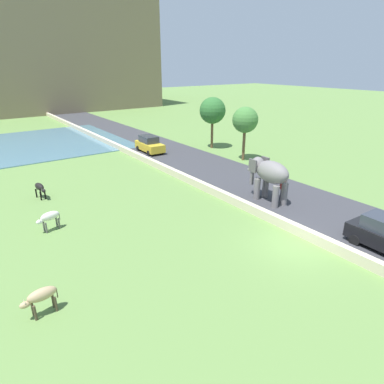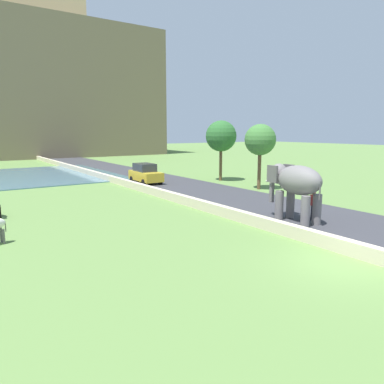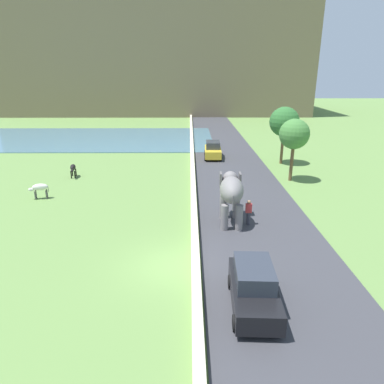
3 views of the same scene
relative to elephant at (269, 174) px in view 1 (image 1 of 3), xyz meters
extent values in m
plane|color=#608442|center=(-3.43, -5.01, -2.04)|extent=(220.00, 220.00, 0.00)
cube|color=#38383D|center=(1.57, 14.99, -2.01)|extent=(7.00, 120.00, 0.06)
cube|color=beige|center=(-2.23, 12.99, -1.75)|extent=(0.40, 110.00, 0.58)
ellipsoid|color=slate|center=(-0.01, -0.22, 0.20)|extent=(1.51, 2.76, 1.50)
cylinder|color=slate|center=(-0.39, 0.67, -1.24)|extent=(0.44, 0.44, 1.60)
cylinder|color=slate|center=(0.45, 0.63, -1.24)|extent=(0.44, 0.44, 1.60)
cylinder|color=slate|center=(-0.47, -1.08, -1.24)|extent=(0.44, 0.44, 1.60)
cylinder|color=slate|center=(0.37, -1.12, -1.24)|extent=(0.44, 0.44, 1.60)
ellipsoid|color=slate|center=(0.05, 1.19, 0.39)|extent=(1.04, 0.94, 1.10)
cube|color=#575454|center=(-0.56, 1.08, 0.43)|extent=(0.15, 0.70, 0.90)
cube|color=#575454|center=(0.64, 1.03, 0.43)|extent=(0.15, 0.70, 0.90)
cylinder|color=slate|center=(0.07, 1.66, -0.50)|extent=(0.28, 0.28, 1.50)
cone|color=silver|center=(-0.15, 1.61, -0.05)|extent=(0.14, 0.56, 0.17)
cone|color=silver|center=(0.29, 1.59, -0.05)|extent=(0.14, 0.56, 0.17)
cylinder|color=#575454|center=(-0.07, -1.55, -0.15)|extent=(0.08, 0.08, 0.90)
cylinder|color=#33333D|center=(1.04, -0.38, -1.61)|extent=(0.22, 0.22, 0.85)
cube|color=#B73333|center=(1.04, -0.38, -0.91)|extent=(0.36, 0.22, 0.56)
sphere|color=#997051|center=(1.04, -0.38, -0.52)|extent=(0.22, 0.22, 0.22)
cylinder|color=black|center=(0.86, -6.93, -1.74)|extent=(0.21, 0.61, 0.60)
cylinder|color=black|center=(-0.76, -6.86, -1.74)|extent=(0.21, 0.61, 0.60)
cube|color=gold|center=(-0.01, 16.91, -1.34)|extent=(1.85, 4.06, 0.80)
cube|color=#2D333D|center=(0.00, 17.11, -0.59)|extent=(1.52, 2.25, 0.70)
cylinder|color=black|center=(0.75, 15.58, -1.74)|extent=(0.20, 0.61, 0.60)
cylinder|color=black|center=(-0.86, 15.64, -1.74)|extent=(0.20, 0.61, 0.60)
cylinder|color=black|center=(0.85, 18.18, -1.74)|extent=(0.20, 0.61, 0.60)
cylinder|color=black|center=(-0.77, 18.24, -1.74)|extent=(0.20, 0.61, 0.60)
ellipsoid|color=silver|center=(-13.45, 4.42, -1.14)|extent=(1.17, 0.66, 0.50)
cylinder|color=#595753|center=(-13.79, 4.19, -1.71)|extent=(0.10, 0.10, 0.65)
cylinder|color=#595753|center=(-13.86, 4.49, -1.71)|extent=(0.10, 0.10, 0.65)
cylinder|color=#595753|center=(-13.04, 4.35, -1.71)|extent=(0.10, 0.10, 0.65)
cylinder|color=#595753|center=(-13.10, 4.65, -1.71)|extent=(0.10, 0.10, 0.65)
ellipsoid|color=silver|center=(-14.07, 4.29, -1.29)|extent=(0.44, 0.32, 0.26)
cone|color=beige|center=(-14.05, 4.20, -1.12)|extent=(0.04, 0.04, 0.12)
cone|color=beige|center=(-14.09, 4.38, -1.12)|extent=(0.04, 0.04, 0.12)
cylinder|color=#595753|center=(-12.92, 4.53, -1.34)|extent=(0.04, 0.04, 0.45)
ellipsoid|color=black|center=(-12.81, 9.95, -1.14)|extent=(0.63, 1.16, 0.50)
cylinder|color=black|center=(-12.58, 9.60, -1.71)|extent=(0.10, 0.10, 0.65)
cylinder|color=black|center=(-12.89, 9.55, -1.71)|extent=(0.10, 0.10, 0.65)
cylinder|color=black|center=(-12.72, 10.36, -1.71)|extent=(0.10, 0.10, 0.65)
cylinder|color=black|center=(-13.03, 10.30, -1.71)|extent=(0.10, 0.10, 0.65)
ellipsoid|color=black|center=(-12.69, 9.33, -1.29)|extent=(0.31, 0.44, 0.26)
cone|color=beige|center=(-12.60, 9.35, -1.12)|extent=(0.04, 0.04, 0.12)
cone|color=beige|center=(-12.78, 9.31, -1.12)|extent=(0.04, 0.04, 0.12)
cylinder|color=black|center=(-12.90, 10.48, -1.34)|extent=(0.04, 0.04, 0.45)
ellipsoid|color=tan|center=(-15.50, -2.65, -1.14)|extent=(1.13, 0.53, 0.50)
cylinder|color=#493D2C|center=(-15.87, -2.84, -1.71)|extent=(0.10, 0.10, 0.65)
cylinder|color=#493D2C|center=(-15.89, -2.53, -1.71)|extent=(0.10, 0.10, 0.65)
cylinder|color=#493D2C|center=(-15.10, -2.78, -1.71)|extent=(0.10, 0.10, 0.65)
cylinder|color=#493D2C|center=(-15.13, -2.47, -1.71)|extent=(0.10, 0.10, 0.65)
ellipsoid|color=tan|center=(-16.13, -2.71, -1.29)|extent=(0.42, 0.27, 0.26)
cone|color=beige|center=(-16.12, -2.80, -1.12)|extent=(0.04, 0.04, 0.12)
cone|color=beige|center=(-16.13, -2.62, -1.12)|extent=(0.04, 0.04, 0.12)
cylinder|color=#493D2C|center=(-14.96, -2.61, -1.34)|extent=(0.04, 0.04, 0.45)
cylinder|color=brown|center=(6.80, 14.63, -0.43)|extent=(0.28, 0.28, 3.21)
sphere|color=#2D662D|center=(6.80, 14.63, 2.19)|extent=(2.90, 2.90, 2.90)
cylinder|color=brown|center=(6.14, 8.81, -0.47)|extent=(0.28, 0.28, 3.14)
sphere|color=#427A38|center=(6.14, 8.81, 1.97)|extent=(2.50, 2.50, 2.50)
camera|label=1|loc=(-16.88, -14.38, 7.08)|focal=30.98mm
camera|label=2|loc=(-14.70, -12.22, 2.68)|focal=33.80mm
camera|label=3|loc=(-2.50, -19.73, 6.86)|focal=32.51mm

